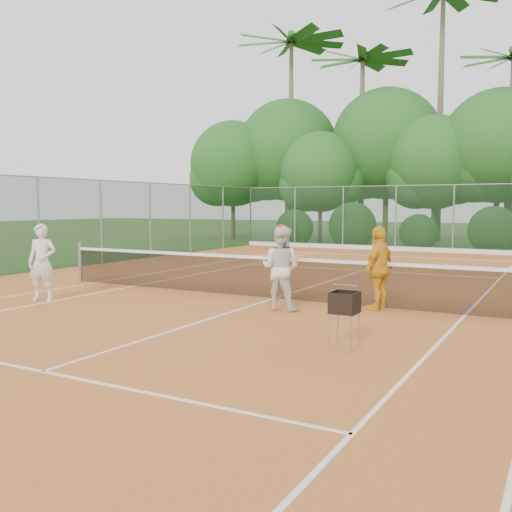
{
  "coord_description": "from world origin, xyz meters",
  "views": [
    {
      "loc": [
        5.79,
        -11.29,
        2.13
      ],
      "look_at": [
        0.24,
        -1.2,
        1.1
      ],
      "focal_mm": 40.0,
      "sensor_mm": 36.0,
      "label": 1
    }
  ],
  "objects": [
    {
      "name": "ball_hopper",
      "position": [
        2.96,
        -3.45,
        0.69
      ],
      "size": [
        0.37,
        0.37,
        0.85
      ],
      "rotation": [
        0.0,
        0.0,
        0.16
      ],
      "color": "gray",
      "rests_on": "clay_court"
    },
    {
      "name": "stray_ball_a",
      "position": [
        1.3,
        9.44,
        0.05
      ],
      "size": [
        0.07,
        0.07,
        0.07
      ],
      "primitive_type": "sphere",
      "color": "#C8DB32",
      "rests_on": "clay_court"
    },
    {
      "name": "tennis_net",
      "position": [
        0.0,
        0.0,
        0.53
      ],
      "size": [
        11.97,
        0.1,
        1.1
      ],
      "color": "gray",
      "rests_on": "clay_court"
    },
    {
      "name": "clay_court",
      "position": [
        0.0,
        0.0,
        0.01
      ],
      "size": [
        18.0,
        36.0,
        0.02
      ],
      "primitive_type": "cube",
      "color": "#BC682B",
      "rests_on": "ground"
    },
    {
      "name": "fence_back",
      "position": [
        0.0,
        15.0,
        1.52
      ],
      "size": [
        18.07,
        0.07,
        3.0
      ],
      "color": "#19381E",
      "rests_on": "clay_court"
    },
    {
      "name": "player_white",
      "position": [
        -4.36,
        -2.63,
        0.87
      ],
      "size": [
        0.74,
        0.64,
        1.7
      ],
      "primitive_type": "imported",
      "rotation": [
        0.0,
        0.0,
        0.46
      ],
      "color": "silver",
      "rests_on": "clay_court"
    },
    {
      "name": "player_yellow",
      "position": [
        2.48,
        -0.15,
        0.87
      ],
      "size": [
        0.61,
        1.06,
        1.69
      ],
      "primitive_type": "imported",
      "rotation": [
        0.0,
        0.0,
        -1.78
      ],
      "color": "gold",
      "rests_on": "clay_court"
    },
    {
      "name": "ground",
      "position": [
        0.0,
        0.0,
        0.0
      ],
      "size": [
        120.0,
        120.0,
        0.0
      ],
      "primitive_type": "plane",
      "color": "#2A4D1B",
      "rests_on": "ground"
    },
    {
      "name": "tropical_treeline",
      "position": [
        1.43,
        20.22,
        5.11
      ],
      "size": [
        32.1,
        8.49,
        15.03
      ],
      "color": "brown",
      "rests_on": "ground"
    },
    {
      "name": "court_markings",
      "position": [
        0.0,
        0.0,
        0.02
      ],
      "size": [
        11.03,
        23.83,
        0.01
      ],
      "color": "white",
      "rests_on": "clay_court"
    },
    {
      "name": "stray_ball_c",
      "position": [
        2.07,
        9.25,
        0.05
      ],
      "size": [
        0.07,
        0.07,
        0.07
      ],
      "primitive_type": "sphere",
      "color": "#CCDF33",
      "rests_on": "clay_court"
    },
    {
      "name": "player_center_grp",
      "position": [
        0.73,
        -1.07,
        0.87
      ],
      "size": [
        0.85,
        0.68,
        1.73
      ],
      "color": "silver",
      "rests_on": "clay_court"
    },
    {
      "name": "stray_ball_b",
      "position": [
        -1.67,
        12.25,
        0.05
      ],
      "size": [
        0.07,
        0.07,
        0.07
      ],
      "primitive_type": "sphere",
      "color": "#CDD732",
      "rests_on": "clay_court"
    }
  ]
}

